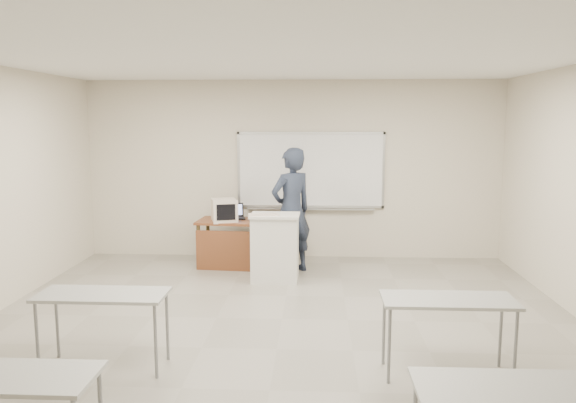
# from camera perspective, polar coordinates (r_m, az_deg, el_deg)

# --- Properties ---
(floor) EXTENTS (7.00, 8.00, 0.01)m
(floor) POSITION_cam_1_polar(r_m,az_deg,el_deg) (5.96, -1.15, -14.82)
(floor) COLOR gray
(floor) RESTS_ON ground
(whiteboard) EXTENTS (2.48, 0.10, 1.31)m
(whiteboard) POSITION_cam_1_polar(r_m,az_deg,el_deg) (9.48, 2.32, 3.09)
(whiteboard) COLOR white
(whiteboard) RESTS_ON floor
(student_desks) EXTENTS (4.40, 2.20, 0.73)m
(student_desks) POSITION_cam_1_polar(r_m,az_deg,el_deg) (4.46, -2.42, -13.61)
(student_desks) COLOR gray
(student_desks) RESTS_ON floor
(instructor_desk) EXTENTS (1.34, 0.67, 0.75)m
(instructor_desk) POSITION_cam_1_polar(r_m,az_deg,el_deg) (8.93, -4.97, -3.42)
(instructor_desk) COLOR brown
(instructor_desk) RESTS_ON floor
(podium) EXTENTS (0.70, 0.51, 0.99)m
(podium) POSITION_cam_1_polar(r_m,az_deg,el_deg) (8.20, -1.33, -4.67)
(podium) COLOR silver
(podium) RESTS_ON floor
(crt_monitor) EXTENTS (0.38, 0.43, 0.36)m
(crt_monitor) POSITION_cam_1_polar(r_m,az_deg,el_deg) (8.92, -6.56, -0.88)
(crt_monitor) COLOR beige
(crt_monitor) RESTS_ON instructor_desk
(laptop) EXTENTS (0.32, 0.30, 0.24)m
(laptop) POSITION_cam_1_polar(r_m,az_deg,el_deg) (9.15, -5.38, -1.38)
(laptop) COLOR black
(laptop) RESTS_ON instructor_desk
(mouse) EXTENTS (0.11, 0.08, 0.04)m
(mouse) POSITION_cam_1_polar(r_m,az_deg,el_deg) (9.02, -3.59, -1.74)
(mouse) COLOR #A4A6AC
(mouse) RESTS_ON instructor_desk
(keyboard) EXTENTS (0.45, 0.21, 0.02)m
(keyboard) POSITION_cam_1_polar(r_m,az_deg,el_deg) (8.00, -2.48, -1.34)
(keyboard) COLOR beige
(keyboard) RESTS_ON podium
(presenter) EXTENTS (0.84, 0.79, 1.93)m
(presenter) POSITION_cam_1_polar(r_m,az_deg,el_deg) (8.60, 0.34, -0.91)
(presenter) COLOR black
(presenter) RESTS_ON floor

